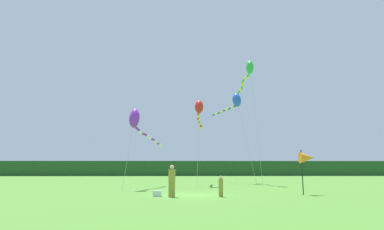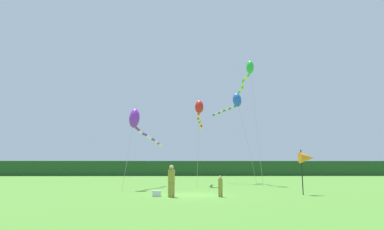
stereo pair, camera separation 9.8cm
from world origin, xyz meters
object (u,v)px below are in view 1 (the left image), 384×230
object	(u,v)px
person_adult	(172,179)
kite_red	(199,110)
cooler_box	(157,194)
kite_green	(248,72)
kite_purple	(137,122)
banner_flag_pole	(307,158)
person_child	(221,185)
kite_blue	(235,101)

from	to	relation	value
person_adult	kite_red	world-z (taller)	kite_red
cooler_box	kite_green	size ratio (longest dim) A/B	0.04
person_adult	kite_green	bearing A→B (deg)	61.05
kite_purple	kite_green	world-z (taller)	kite_green
banner_flag_pole	kite_purple	size ratio (longest dim) A/B	0.39
person_child	banner_flag_pole	xyz separation A→B (m)	(5.55, 1.28, 1.57)
person_child	cooler_box	distance (m)	3.69
cooler_box	kite_purple	world-z (taller)	kite_purple
kite_red	kite_blue	distance (m)	6.52
kite_blue	person_child	bearing A→B (deg)	-102.74
kite_blue	kite_purple	bearing A→B (deg)	-136.36
kite_red	kite_green	world-z (taller)	kite_green
kite_blue	kite_green	bearing A→B (deg)	-67.73
cooler_box	person_child	bearing A→B (deg)	-4.31
banner_flag_pole	kite_purple	distance (m)	12.85
person_adult	kite_green	world-z (taller)	kite_green
person_adult	kite_blue	world-z (taller)	kite_blue
cooler_box	kite_red	bearing A→B (deg)	74.41
kite_green	person_child	bearing A→B (deg)	-108.92
cooler_box	kite_green	world-z (taller)	kite_green
person_adult	kite_purple	bearing A→B (deg)	114.62
person_adult	kite_purple	distance (m)	8.39
person_child	kite_green	xyz separation A→B (m)	(4.45, 12.97, 10.76)
kite_blue	kite_green	xyz separation A→B (m)	(0.98, -2.38, 2.61)
person_child	kite_purple	bearing A→B (deg)	131.88
person_adult	banner_flag_pole	bearing A→B (deg)	9.46
banner_flag_pole	kite_red	distance (m)	12.29
person_adult	banner_flag_pole	xyz separation A→B (m)	(8.34, 1.39, 1.24)
person_child	kite_red	size ratio (longest dim) A/B	0.15
cooler_box	kite_blue	xyz separation A→B (m)	(7.12, 15.07, 8.64)
person_adult	kite_red	size ratio (longest dim) A/B	0.23
kite_purple	kite_blue	xyz separation A→B (m)	(9.29, 8.86, 3.61)
person_child	kite_blue	size ratio (longest dim) A/B	0.12
cooler_box	kite_green	bearing A→B (deg)	57.49
person_child	kite_blue	bearing A→B (deg)	77.26
person_child	kite_green	world-z (taller)	kite_green
person_adult	kite_green	distance (m)	18.23
kite_red	person_adult	bearing A→B (deg)	-100.77
banner_flag_pole	kite_blue	world-z (taller)	kite_blue
banner_flag_pole	kite_purple	xyz separation A→B (m)	(-11.37, 5.22, 2.96)
cooler_box	kite_red	size ratio (longest dim) A/B	0.06
person_adult	kite_blue	distance (m)	18.42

